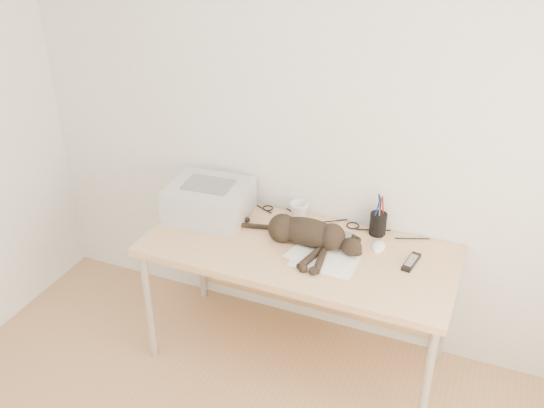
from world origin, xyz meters
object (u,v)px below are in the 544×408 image
at_px(printer, 209,200).
at_px(pen_cup, 378,223).
at_px(mug, 299,211).
at_px(desk, 303,260).
at_px(mouse, 379,244).
at_px(cat, 305,233).

xyz_separation_m(printer, pen_cup, (0.91, 0.17, -0.03)).
bearing_deg(mug, desk, -62.62).
bearing_deg(mouse, mug, 163.27).
distance_m(mug, mouse, 0.49).
distance_m(desk, mouse, 0.41).
relative_size(desk, pen_cup, 7.02).
height_order(desk, mug, mug).
bearing_deg(printer, cat, -7.30).
bearing_deg(pen_cup, cat, -142.58).
bearing_deg(printer, desk, -3.20).
height_order(cat, mug, cat).
distance_m(printer, pen_cup, 0.93).
relative_size(desk, mouse, 13.73).
distance_m(desk, cat, 0.21).
bearing_deg(desk, mug, 117.38).
relative_size(pen_cup, mouse, 1.96).
xyz_separation_m(printer, mug, (0.47, 0.16, -0.05)).
relative_size(cat, pen_cup, 2.99).
xyz_separation_m(desk, cat, (0.02, -0.04, 0.20)).
bearing_deg(desk, pen_cup, 30.91).
bearing_deg(printer, mug, 19.03).
height_order(pen_cup, mouse, pen_cup).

